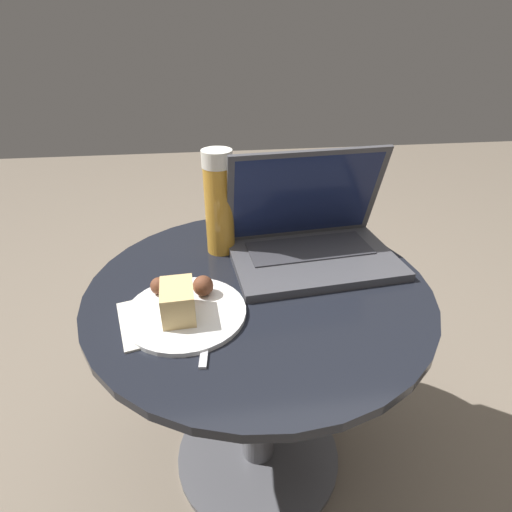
{
  "coord_description": "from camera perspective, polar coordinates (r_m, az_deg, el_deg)",
  "views": [
    {
      "loc": [
        -0.09,
        -0.66,
        1.0
      ],
      "look_at": [
        -0.01,
        -0.01,
        0.62
      ],
      "focal_mm": 28.0,
      "sensor_mm": 36.0,
      "label": 1
    }
  ],
  "objects": [
    {
      "name": "ground_plane",
      "position": [
        1.2,
        0.29,
        -26.36
      ],
      "size": [
        6.0,
        6.0,
        0.0
      ],
      "primitive_type": "plane",
      "color": "#726656"
    },
    {
      "name": "table",
      "position": [
        0.91,
        0.35,
        -13.1
      ],
      "size": [
        0.68,
        0.68,
        0.55
      ],
      "color": "#515156",
      "rests_on": "ground_plane"
    },
    {
      "name": "napkin",
      "position": [
        0.74,
        -11.28,
        -8.07
      ],
      "size": [
        0.22,
        0.18,
        0.0
      ],
      "color": "silver",
      "rests_on": "table"
    },
    {
      "name": "laptop",
      "position": [
        0.88,
        7.85,
        2.61
      ],
      "size": [
        0.37,
        0.26,
        0.24
      ],
      "color": "#47474C",
      "rests_on": "table"
    },
    {
      "name": "beer_glass",
      "position": [
        0.88,
        -5.29,
        7.56
      ],
      "size": [
        0.06,
        0.06,
        0.23
      ],
      "color": "gold",
      "rests_on": "table"
    },
    {
      "name": "snack_plate",
      "position": [
        0.73,
        -10.36,
        -6.97
      ],
      "size": [
        0.22,
        0.22,
        0.07
      ],
      "color": "white",
      "rests_on": "table"
    },
    {
      "name": "fork",
      "position": [
        0.71,
        -6.87,
        -9.36
      ],
      "size": [
        0.04,
        0.19,
        0.0
      ],
      "color": "silver",
      "rests_on": "table"
    }
  ]
}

